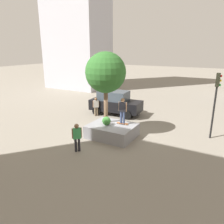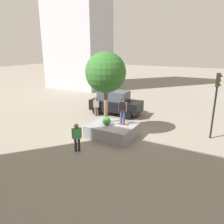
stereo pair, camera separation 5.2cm
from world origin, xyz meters
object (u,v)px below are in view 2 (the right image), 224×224
Objects in this scene: skateboard at (122,123)px; sedan_parked at (115,103)px; plaza_tree at (106,73)px; skateboarder at (123,109)px; passerby_with_bag at (96,105)px; pedestrian_crossing at (77,136)px; planter_ledge at (112,131)px; traffic_light_corner at (216,95)px.

skateboard is 0.17× the size of sedan_parked.
plaza_tree is 2.75× the size of skateboarder.
plaza_tree is 3.56m from skateboard.
passerby_with_bag is at bearing 143.94° from skateboarder.
pedestrian_crossing is at bearing -91.32° from plaza_tree.
skateboarder is at bearing 39.04° from planter_ledge.
traffic_light_corner reaches higher than skateboard.
passerby_with_bag is (-9.45, 0.39, -2.01)m from traffic_light_corner.
skateboarder is 1.02× the size of pedestrian_crossing.
sedan_parked is 2.78× the size of pedestrian_crossing.
skateboarder is (1.18, 0.20, -2.34)m from plaza_tree.
plaza_tree is at bearing -170.30° from skateboarder.
passerby_with_bag is (-3.57, 3.46, 0.53)m from planter_ledge.
sedan_parked is 1.78m from passerby_with_bag.
plaza_tree is 1.01× the size of sedan_parked.
planter_ledge is 5.00m from passerby_with_bag.
planter_ledge is 0.64× the size of plaza_tree.
pedestrian_crossing is (1.66, -7.63, -0.10)m from sedan_parked.
pedestrian_crossing reaches higher than skateboard.
passerby_with_bag is at bearing -133.34° from sedan_parked.
pedestrian_crossing is at bearing -65.57° from passerby_with_bag.
planter_ledge is at bearing -63.67° from sedan_parked.
pedestrian_crossing is (-1.25, -3.33, -0.95)m from skateboarder.
planter_ledge is at bearing 76.51° from pedestrian_crossing.
plaza_tree is 2.63m from skateboarder.
sedan_parked is (-2.35, 4.75, 0.66)m from planter_ledge.
plaza_tree is 2.86× the size of passerby_with_bag.
skateboarder reaches higher than pedestrian_crossing.
traffic_light_corner is 9.08m from pedestrian_crossing.
traffic_light_corner reaches higher than planter_ledge.
sedan_parked is (-2.91, 4.30, 0.17)m from skateboard.
skateboarder is at bearing 0.00° from skateboard.
passerby_with_bag is at bearing 114.43° from pedestrian_crossing.
plaza_tree is 1.10× the size of traffic_light_corner.
traffic_light_corner is at bearing 42.17° from pedestrian_crossing.
pedestrian_crossing is at bearing -137.83° from traffic_light_corner.
skateboard is 5.11m from passerby_with_bag.
plaza_tree is 2.80× the size of pedestrian_crossing.
pedestrian_crossing is at bearing -77.73° from sedan_parked.
traffic_light_corner is 2.55× the size of pedestrian_crossing.
planter_ledge is 0.70× the size of traffic_light_corner.
skateboarder is at bearing -153.82° from traffic_light_corner.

